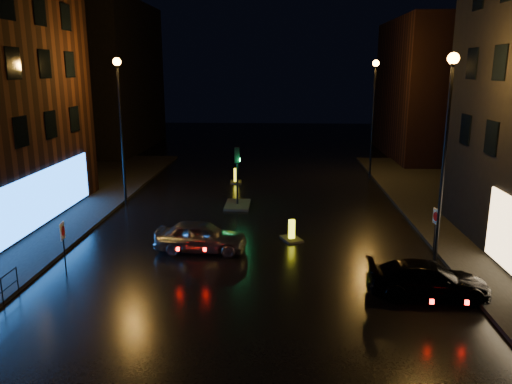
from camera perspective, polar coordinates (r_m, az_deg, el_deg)
ground at (r=16.02m, az=-2.12°, el=-15.08°), size 120.00×120.00×0.00m
building_far_left at (r=51.92m, az=-17.00°, el=12.44°), size 8.00×16.00×14.00m
building_far_right at (r=48.00m, az=19.83°, el=10.97°), size 8.00×14.00×12.00m
street_lamp_lfar at (r=29.48m, az=-15.28°, el=9.12°), size 0.44×0.44×8.37m
street_lamp_rnear at (r=21.12m, az=21.00°, el=7.00°), size 0.44×0.44×8.37m
street_lamp_rfar at (r=36.62m, az=13.32°, el=10.07°), size 0.44×0.44×8.37m
traffic_signal at (r=28.99m, az=-2.13°, el=-0.63°), size 1.40×2.40×3.45m
silver_hatchback at (r=21.91m, az=-6.30°, el=-5.05°), size 4.05×1.78×1.36m
dark_sedan at (r=18.64m, az=19.04°, el=-9.46°), size 4.29×1.91×1.22m
bollard_near at (r=23.35m, az=4.09°, el=-5.00°), size 1.15×1.34×0.99m
bollard_far at (r=34.99m, az=-2.31°, el=1.43°), size 0.84×1.21×1.02m
road_sign_left at (r=20.70m, az=-21.20°, el=-4.63°), size 0.12×0.49×2.03m
road_sign_right at (r=22.51m, az=19.87°, el=-3.08°), size 0.16×0.49×2.02m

